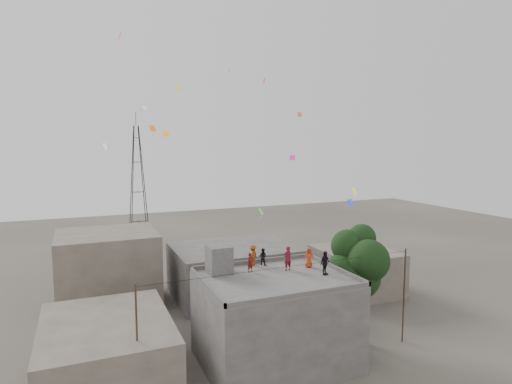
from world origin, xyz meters
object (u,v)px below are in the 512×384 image
stair_head_box (219,259)px  tree (358,264)px  person_dark_adult (325,263)px  transmission_tower (138,186)px  person_red_adult (288,258)px

stair_head_box → tree: (10.57, -2.00, -1.00)m
stair_head_box → person_dark_adult: stair_head_box is taller
stair_head_box → transmission_tower: (-0.80, 37.40, 1.97)m
stair_head_box → person_red_adult: 5.00m
stair_head_box → person_red_adult: stair_head_box is taller
transmission_tower → person_dark_adult: size_ratio=11.75×
stair_head_box → transmission_tower: bearing=91.2°
tree → person_dark_adult: (-3.81, -1.29, 0.85)m
person_red_adult → person_dark_adult: person_red_adult is taller
tree → transmission_tower: 41.12m
transmission_tower → person_red_adult: (5.62, -38.71, -2.07)m
stair_head_box → tree: size_ratio=0.22×
stair_head_box → tree: 10.80m
transmission_tower → person_red_adult: size_ratio=11.16×
stair_head_box → person_red_adult: size_ratio=1.12×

